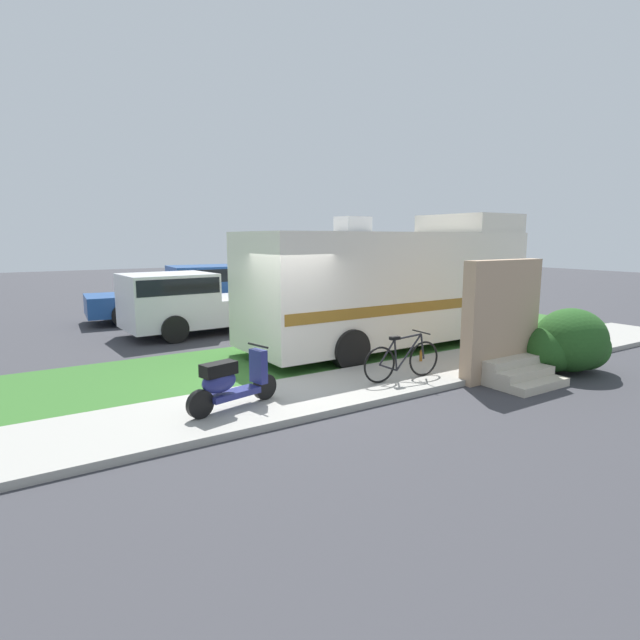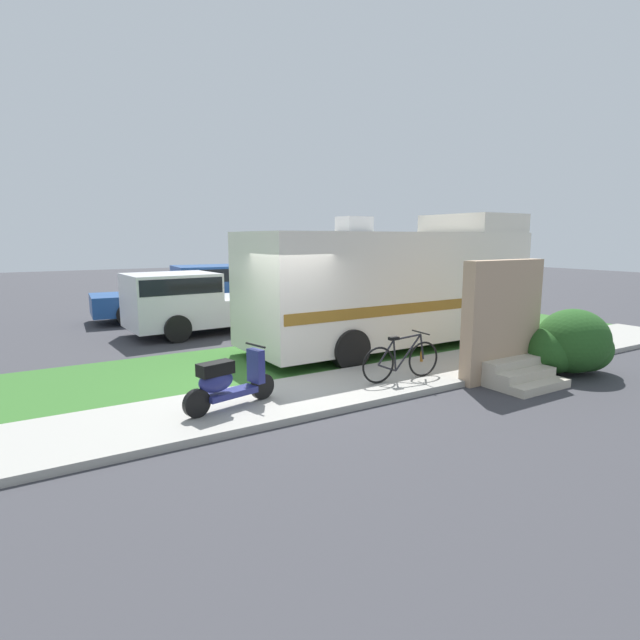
% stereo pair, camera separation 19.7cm
% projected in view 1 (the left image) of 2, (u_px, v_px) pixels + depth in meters
% --- Properties ---
extents(ground_plane, '(80.00, 80.00, 0.00)m').
position_uv_depth(ground_plane, '(279.00, 382.00, 9.94)').
color(ground_plane, '#38383D').
extents(sidewalk, '(24.00, 2.00, 0.12)m').
position_uv_depth(sidewalk, '(311.00, 395.00, 8.93)').
color(sidewalk, '#9E9B93').
rests_on(sidewalk, ground).
extents(grass_strip, '(24.00, 3.40, 0.08)m').
position_uv_depth(grass_strip, '(247.00, 364.00, 11.18)').
color(grass_strip, '#336628').
rests_on(grass_strip, ground).
extents(motorhome_rv, '(7.67, 2.78, 3.46)m').
position_uv_depth(motorhome_rv, '(392.00, 285.00, 12.78)').
color(motorhome_rv, silver).
rests_on(motorhome_rv, ground).
extents(scooter, '(1.68, 0.64, 0.97)m').
position_uv_depth(scooter, '(230.00, 381.00, 7.93)').
color(scooter, black).
rests_on(scooter, ground).
extents(bicycle, '(1.75, 0.52, 0.91)m').
position_uv_depth(bicycle, '(402.00, 360.00, 9.62)').
color(bicycle, black).
rests_on(bicycle, ground).
extents(pickup_truck_near, '(5.47, 2.35, 1.82)m').
position_uv_depth(pickup_truck_near, '(197.00, 301.00, 14.84)').
color(pickup_truck_near, silver).
rests_on(pickup_truck_near, ground).
extents(pickup_truck_far, '(5.16, 2.36, 1.83)m').
position_uv_depth(pickup_truck_far, '(182.00, 291.00, 17.66)').
color(pickup_truck_far, '#1E478C').
rests_on(pickup_truck_far, ground).
extents(porch_steps, '(2.00, 1.26, 2.40)m').
position_uv_depth(porch_steps, '(506.00, 332.00, 9.95)').
color(porch_steps, '#BCB29E').
rests_on(porch_steps, ground).
extents(bush_by_porch, '(1.88, 1.41, 1.34)m').
position_uv_depth(bush_by_porch, '(569.00, 343.00, 10.51)').
color(bush_by_porch, '#23511E').
rests_on(bush_by_porch, ground).
extents(bottle_green, '(0.06, 0.06, 0.26)m').
position_uv_depth(bottle_green, '(482.00, 359.00, 10.80)').
color(bottle_green, '#19722D').
rests_on(bottle_green, ground).
extents(bottle_spare, '(0.06, 0.06, 0.27)m').
position_uv_depth(bottle_spare, '(421.00, 356.00, 11.10)').
color(bottle_spare, brown).
rests_on(bottle_spare, ground).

